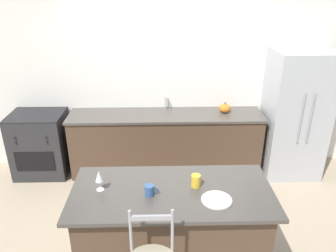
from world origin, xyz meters
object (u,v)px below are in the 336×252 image
(wine_glass, at_px, (99,177))
(oven_range, at_px, (41,144))
(coffee_mug, at_px, (150,190))
(tumbler_cup, at_px, (196,181))
(refrigerator, at_px, (295,115))
(dinner_plate, at_px, (217,200))
(pumpkin_decoration, at_px, (225,108))

(wine_glass, bearing_deg, oven_range, 123.04)
(coffee_mug, relative_size, tumbler_cup, 0.99)
(oven_range, bearing_deg, refrigerator, -0.72)
(wine_glass, height_order, tumbler_cup, wine_glass)
(dinner_plate, bearing_deg, pumpkin_decoration, 77.68)
(tumbler_cup, height_order, pumpkin_decoration, pumpkin_decoration)
(dinner_plate, height_order, pumpkin_decoration, pumpkin_decoration)
(oven_range, xyz_separation_m, pumpkin_decoration, (2.66, 0.05, 0.51))
(coffee_mug, bearing_deg, pumpkin_decoration, 62.84)
(refrigerator, distance_m, oven_range, 3.66)
(refrigerator, height_order, wine_glass, refrigerator)
(refrigerator, relative_size, oven_range, 1.94)
(dinner_plate, relative_size, wine_glass, 1.36)
(oven_range, xyz_separation_m, dinner_plate, (2.21, -2.03, 0.48))
(refrigerator, relative_size, tumbler_cup, 15.62)
(coffee_mug, height_order, tumbler_cup, tumbler_cup)
(wine_glass, xyz_separation_m, tumbler_cup, (0.85, 0.03, -0.08))
(wine_glass, height_order, coffee_mug, wine_glass)
(wine_glass, bearing_deg, pumpkin_decoration, 52.40)
(oven_range, bearing_deg, wine_glass, -56.96)
(refrigerator, relative_size, dinner_plate, 6.92)
(tumbler_cup, bearing_deg, oven_range, 138.52)
(dinner_plate, bearing_deg, wine_glass, 169.77)
(dinner_plate, distance_m, coffee_mug, 0.57)
(refrigerator, bearing_deg, dinner_plate, -125.80)
(refrigerator, xyz_separation_m, wine_glass, (-2.44, -1.80, 0.17))
(oven_range, height_order, tumbler_cup, tumbler_cup)
(oven_range, distance_m, pumpkin_decoration, 2.71)
(tumbler_cup, relative_size, pumpkin_decoration, 0.71)
(pumpkin_decoration, bearing_deg, coffee_mug, -117.16)
(coffee_mug, distance_m, pumpkin_decoration, 2.23)
(wine_glass, bearing_deg, refrigerator, 36.47)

